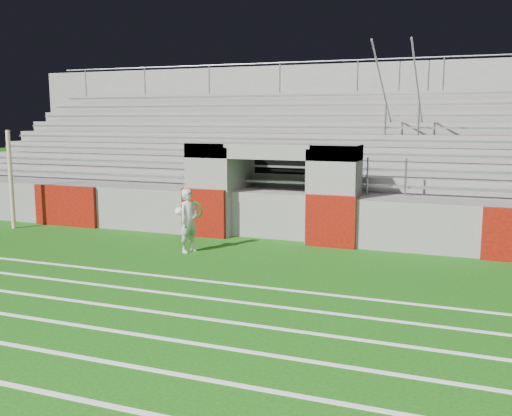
% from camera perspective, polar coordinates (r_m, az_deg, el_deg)
% --- Properties ---
extents(ground, '(90.00, 90.00, 0.00)m').
position_cam_1_polar(ground, '(12.66, -3.77, -6.06)').
color(ground, '#144C0C').
rests_on(ground, ground).
extents(field_post, '(0.12, 0.12, 2.94)m').
position_cam_1_polar(field_post, '(18.49, -23.31, 2.61)').
color(field_post, '#C3B491').
rests_on(field_post, ground).
extents(field_markings, '(28.00, 8.09, 0.01)m').
position_cam_1_polar(field_markings, '(8.62, -18.16, -13.80)').
color(field_markings, white).
rests_on(field_markings, ground).
extents(stadium_structure, '(26.00, 8.48, 5.42)m').
position_cam_1_polar(stadium_structure, '(19.84, 5.83, 3.74)').
color(stadium_structure, slate).
rests_on(stadium_structure, ground).
extents(goalkeeper_with_ball, '(0.58, 0.65, 1.58)m').
position_cam_1_polar(goalkeeper_with_ball, '(14.12, -6.76, -1.24)').
color(goalkeeper_with_ball, '#B9BFC3').
rests_on(goalkeeper_with_ball, ground).
extents(hose_coil, '(0.57, 0.15, 0.57)m').
position_cam_1_polar(hose_coil, '(15.96, -6.05, -0.20)').
color(hose_coil, '#0C4013').
rests_on(hose_coil, ground).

